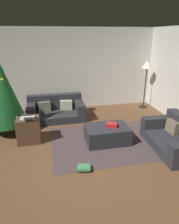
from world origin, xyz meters
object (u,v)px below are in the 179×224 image
at_px(laptop, 27,117).
at_px(ottoman, 107,134).
at_px(couch_left, 56,110).
at_px(tv_remote, 115,124).
at_px(side_table, 29,130).
at_px(gift_box, 111,125).
at_px(corner_lamp, 147,68).
at_px(christmas_tree, 3,93).
at_px(book_stack, 84,168).
at_px(couch_right, 177,138).

bearing_deg(laptop, ottoman, -10.46).
height_order(couch_left, tv_remote, couch_left).
xyz_separation_m(ottoman, side_table, (-1.79, 0.39, 0.10)).
xyz_separation_m(gift_box, corner_lamp, (1.84, 2.11, 0.91)).
relative_size(gift_box, christmas_tree, 0.12).
bearing_deg(tv_remote, couch_left, 114.52).
bearing_deg(book_stack, couch_left, 98.09).
relative_size(couch_left, couch_right, 1.04).
xyz_separation_m(gift_box, side_table, (-1.88, 0.41, -0.14)).
distance_m(couch_left, tv_remote, 2.12).
bearing_deg(couch_left, laptop, 62.99).
xyz_separation_m(laptop, book_stack, (1.07, -1.28, -0.61)).
distance_m(couch_right, book_stack, 2.20).
bearing_deg(tv_remote, side_table, 157.24).
bearing_deg(couch_right, ottoman, 71.07).
height_order(couch_left, corner_lamp, corner_lamp).
bearing_deg(gift_box, tv_remote, 38.90).
xyz_separation_m(couch_left, laptop, (-0.69, -1.40, 0.40)).
xyz_separation_m(gift_box, book_stack, (-0.81, -0.93, -0.39)).
distance_m(book_stack, corner_lamp, 4.24).
bearing_deg(ottoman, couch_right, -21.87).
height_order(couch_right, corner_lamp, corner_lamp).
bearing_deg(christmas_tree, tv_remote, -19.51).
distance_m(ottoman, christmas_tree, 2.68).
bearing_deg(gift_box, christmas_tree, 157.78).
bearing_deg(book_stack, tv_remote, 47.89).
bearing_deg(laptop, couch_right, -15.72).
bearing_deg(tv_remote, corner_lamp, 35.76).
distance_m(tv_remote, christmas_tree, 2.79).
height_order(tv_remote, side_table, side_table).
distance_m(couch_left, christmas_tree, 1.67).
bearing_deg(christmas_tree, corner_lamp, 14.56).
height_order(gift_box, tv_remote, gift_box).
xyz_separation_m(tv_remote, corner_lamp, (1.73, 2.02, 0.95)).
bearing_deg(tv_remote, christmas_tree, 146.89).
height_order(couch_left, christmas_tree, christmas_tree).
bearing_deg(couch_left, book_stack, 97.30).
distance_m(ottoman, side_table, 1.83).
xyz_separation_m(couch_right, laptop, (-3.23, 0.91, 0.40)).
bearing_deg(couch_right, christmas_tree, 70.67).
relative_size(laptop, corner_lamp, 0.26).
relative_size(couch_right, christmas_tree, 0.81).
relative_size(ottoman, tv_remote, 6.19).
distance_m(gift_box, book_stack, 1.29).
bearing_deg(christmas_tree, couch_right, -22.27).
xyz_separation_m(couch_left, corner_lamp, (3.03, 0.35, 1.09)).
distance_m(ottoman, gift_box, 0.26).
bearing_deg(couch_right, tv_remote, 65.31).
relative_size(tv_remote, christmas_tree, 0.08).
bearing_deg(tv_remote, ottoman, -174.90).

